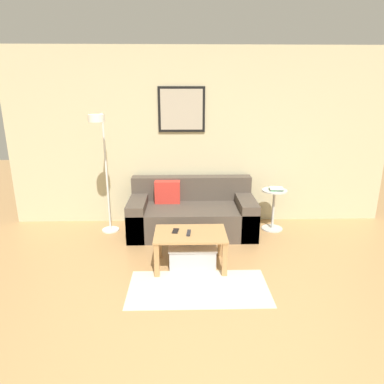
# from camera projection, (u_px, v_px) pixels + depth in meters

# --- Properties ---
(ground_plane) EXTENTS (16.00, 16.00, 0.00)m
(ground_plane) POSITION_uv_depth(u_px,v_px,m) (220.00, 381.00, 2.40)
(ground_plane) COLOR tan
(wall_back) EXTENTS (5.60, 0.09, 2.55)m
(wall_back) POSITION_uv_depth(u_px,v_px,m) (200.00, 138.00, 5.02)
(wall_back) COLOR #C6BC93
(wall_back) RESTS_ON ground_plane
(area_rug) EXTENTS (1.44, 0.71, 0.01)m
(area_rug) POSITION_uv_depth(u_px,v_px,m) (199.00, 288.00, 3.52)
(area_rug) COLOR beige
(area_rug) RESTS_ON ground_plane
(couch) EXTENTS (1.75, 0.86, 0.74)m
(couch) POSITION_uv_depth(u_px,v_px,m) (192.00, 214.00, 4.88)
(couch) COLOR #4C4238
(couch) RESTS_ON ground_plane
(coffee_table) EXTENTS (0.81, 0.53, 0.41)m
(coffee_table) POSITION_uv_depth(u_px,v_px,m) (190.00, 240.00, 3.88)
(coffee_table) COLOR #AD7F4C
(coffee_table) RESTS_ON ground_plane
(storage_bin) EXTENTS (0.55, 0.40, 0.26)m
(storage_bin) POSITION_uv_depth(u_px,v_px,m) (192.00, 254.00, 3.97)
(storage_bin) COLOR #B2B2B7
(storage_bin) RESTS_ON ground_plane
(floor_lamp) EXTENTS (0.24, 0.55, 1.67)m
(floor_lamp) POSITION_uv_depth(u_px,v_px,m) (102.00, 153.00, 4.44)
(floor_lamp) COLOR white
(floor_lamp) RESTS_ON ground_plane
(side_table) EXTENTS (0.36, 0.36, 0.60)m
(side_table) POSITION_uv_depth(u_px,v_px,m) (274.00, 206.00, 4.92)
(side_table) COLOR silver
(side_table) RESTS_ON ground_plane
(book_stack) EXTENTS (0.20, 0.17, 0.04)m
(book_stack) POSITION_uv_depth(u_px,v_px,m) (276.00, 189.00, 4.82)
(book_stack) COLOR #387F4C
(book_stack) RESTS_ON side_table
(remote_control) EXTENTS (0.05, 0.15, 0.02)m
(remote_control) POSITION_uv_depth(u_px,v_px,m) (189.00, 233.00, 3.84)
(remote_control) COLOR #232328
(remote_control) RESTS_ON coffee_table
(cell_phone) EXTENTS (0.09, 0.15, 0.01)m
(cell_phone) POSITION_uv_depth(u_px,v_px,m) (176.00, 231.00, 3.91)
(cell_phone) COLOR black
(cell_phone) RESTS_ON coffee_table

